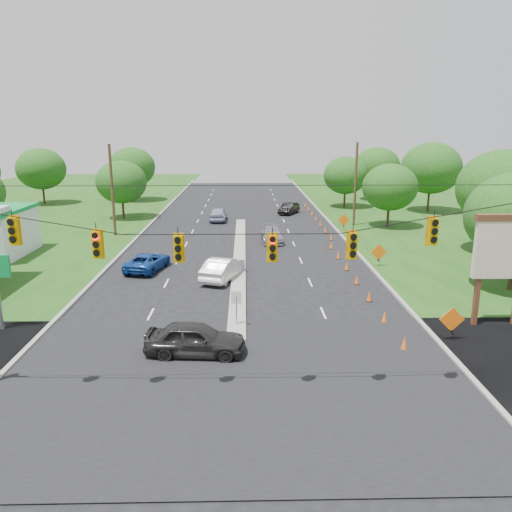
{
  "coord_description": "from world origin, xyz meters",
  "views": [
    {
      "loc": [
        0.48,
        -19.11,
        10.39
      ],
      "look_at": [
        1.15,
        10.58,
        2.8
      ],
      "focal_mm": 35.0,
      "sensor_mm": 36.0,
      "label": 1
    }
  ],
  "objects_px": {
    "pylon_sign": "(506,253)",
    "white_sedan": "(223,268)",
    "blue_pickup": "(148,261)",
    "black_sedan": "(195,339)"
  },
  "relations": [
    {
      "from": "white_sedan",
      "to": "blue_pickup",
      "type": "xyz_separation_m",
      "value": [
        -5.78,
        2.51,
        -0.12
      ]
    },
    {
      "from": "black_sedan",
      "to": "white_sedan",
      "type": "xyz_separation_m",
      "value": [
        0.78,
        12.24,
        -0.01
      ]
    },
    {
      "from": "black_sedan",
      "to": "blue_pickup",
      "type": "distance_m",
      "value": 15.57
    },
    {
      "from": "pylon_sign",
      "to": "black_sedan",
      "type": "distance_m",
      "value": 16.89
    },
    {
      "from": "white_sedan",
      "to": "blue_pickup",
      "type": "bearing_deg",
      "value": -4.37
    },
    {
      "from": "pylon_sign",
      "to": "black_sedan",
      "type": "xyz_separation_m",
      "value": [
        -16.21,
        -3.5,
        -3.2
      ]
    },
    {
      "from": "black_sedan",
      "to": "blue_pickup",
      "type": "bearing_deg",
      "value": 22.99
    },
    {
      "from": "pylon_sign",
      "to": "white_sedan",
      "type": "bearing_deg",
      "value": 150.49
    },
    {
      "from": "pylon_sign",
      "to": "white_sedan",
      "type": "xyz_separation_m",
      "value": [
        -15.43,
        8.73,
        -3.2
      ]
    },
    {
      "from": "pylon_sign",
      "to": "white_sedan",
      "type": "height_order",
      "value": "pylon_sign"
    }
  ]
}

